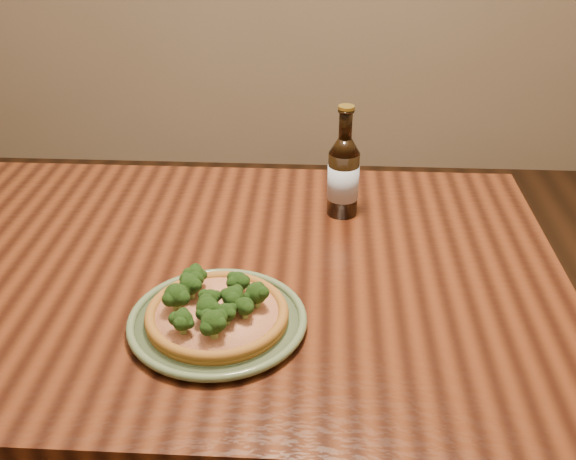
# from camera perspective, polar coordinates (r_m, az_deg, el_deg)

# --- Properties ---
(table) EXTENTS (1.60, 0.90, 0.75)m
(table) POSITION_cam_1_polar(r_m,az_deg,el_deg) (1.36, -12.15, -6.18)
(table) COLOR #4D2210
(table) RESTS_ON ground
(plate) EXTENTS (0.30, 0.30, 0.02)m
(plate) POSITION_cam_1_polar(r_m,az_deg,el_deg) (1.12, -5.99, -7.65)
(plate) COLOR #576C4A
(plate) RESTS_ON table
(pizza) EXTENTS (0.23, 0.23, 0.07)m
(pizza) POSITION_cam_1_polar(r_m,az_deg,el_deg) (1.11, -6.10, -6.85)
(pizza) COLOR #946121
(pizza) RESTS_ON plate
(beer_bottle) EXTENTS (0.07, 0.07, 0.24)m
(beer_bottle) POSITION_cam_1_polar(r_m,az_deg,el_deg) (1.42, 4.71, 4.63)
(beer_bottle) COLOR black
(beer_bottle) RESTS_ON table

